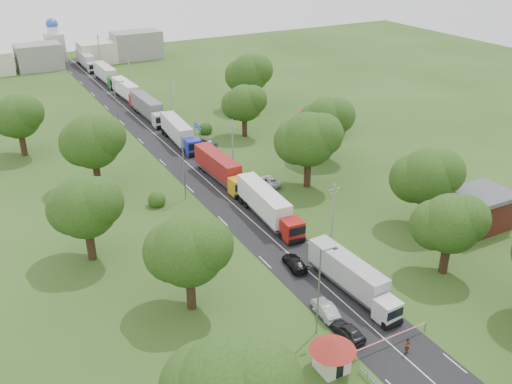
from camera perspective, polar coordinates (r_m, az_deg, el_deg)
ground at (r=76.52m, az=1.05°, el=-4.21°), size 260.00×260.00×0.00m
road at (r=92.50m, az=-5.07°, el=1.25°), size 8.00×200.00×0.04m
boom_barrier at (r=58.73m, az=12.36°, el=-14.43°), size 9.22×0.35×1.18m
guard_booth at (r=54.96m, az=7.65°, el=-15.52°), size 4.40×4.40×3.45m
info_sign at (r=106.09m, az=-5.87°, el=6.24°), size 0.12×3.10×4.10m
pole_1 at (r=71.80m, az=7.68°, el=-2.33°), size 1.60×0.24×9.00m
pole_2 at (r=93.64m, az=-2.35°, el=4.76°), size 1.60×0.24×9.00m
pole_3 at (r=118.11m, az=-8.49°, el=8.99°), size 1.60×0.24×9.00m
pole_4 at (r=143.87m, az=-12.56°, el=11.69°), size 1.60×0.24×9.00m
pole_5 at (r=170.34m, az=-15.42°, el=13.52°), size 1.60×0.24×9.00m
lamp_0 at (r=56.90m, az=6.43°, el=-9.47°), size 2.03×0.22×10.00m
lamp_1 at (r=84.19m, az=-7.15°, el=2.72°), size 2.03×0.22×10.00m
lamp_2 at (r=115.71m, az=-13.77°, el=8.63°), size 2.03×0.22×10.00m
tree_2 at (r=69.12m, az=18.79°, el=-2.97°), size 8.00×8.00×10.10m
tree_3 at (r=78.94m, az=16.72°, el=1.50°), size 8.80×8.80×11.07m
tree_4 at (r=87.26m, az=5.24°, el=5.29°), size 9.60×9.60×12.05m
tree_5 at (r=98.52m, az=7.06°, el=7.23°), size 8.80×8.80×11.07m
tree_6 at (r=109.02m, az=-1.20°, el=8.90°), size 8.00×8.00×10.10m
tree_7 at (r=125.55m, az=-0.72°, el=11.77°), size 9.60×9.60×12.05m
tree_10 at (r=59.63m, az=-6.84°, el=-5.76°), size 8.80×8.80×11.07m
tree_11 at (r=70.77m, az=-16.75°, el=-1.39°), size 8.80×8.80×11.07m
tree_12 at (r=89.70m, az=-16.05°, el=4.95°), size 9.60×9.60×12.05m
tree_13 at (r=107.62m, az=-22.74°, el=7.01°), size 8.80×8.80×11.07m
house_brick at (r=82.54m, az=21.30°, el=-1.66°), size 8.60×6.60×5.20m
house_cream at (r=113.22m, az=6.85°, el=7.80°), size 10.08×10.08×5.80m
distant_town at (r=174.36m, az=-17.36°, el=13.15°), size 52.00×8.00×8.00m
church at (r=180.89m, az=-19.49°, el=13.90°), size 5.00×5.00×12.30m
truck_0 at (r=65.12m, az=9.61°, el=-8.37°), size 3.01×14.11×3.90m
truck_1 at (r=79.00m, az=1.15°, el=-1.33°), size 3.37×15.35×4.24m
truck_2 at (r=91.16m, az=-3.60°, el=2.43°), size 2.86×14.88×4.12m
truck_3 at (r=107.44m, az=-7.73°, el=5.95°), size 3.41×15.18×4.19m
truck_4 at (r=122.48m, az=-10.70°, el=8.25°), size 2.86×15.53×4.30m
truck_5 at (r=136.67m, az=-12.77°, el=9.85°), size 3.01×14.89×4.12m
truck_6 at (r=152.74m, az=-14.73°, el=11.32°), size 2.81×15.36×4.26m
truck_7 at (r=170.14m, az=-16.59°, el=12.50°), size 2.59×14.89×4.13m
car_lane_front at (r=59.73m, az=9.21°, el=-13.55°), size 1.92×4.22×1.40m
car_lane_mid at (r=62.18m, az=6.96°, el=-11.57°), size 2.02×4.47×1.42m
car_lane_rear at (r=69.39m, az=3.90°, el=-7.07°), size 2.50×4.84×1.34m
car_verge_near at (r=90.05m, az=1.30°, el=1.11°), size 2.23×4.82×1.34m
car_verge_far at (r=105.95m, az=-4.96°, el=4.99°), size 2.91×5.06×1.62m
pedestrian_near at (r=58.87m, az=14.91°, el=-14.69°), size 0.71×0.55×1.72m
pedestrian_booth at (r=55.85m, az=9.17°, el=-16.57°), size 1.07×1.11×1.81m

